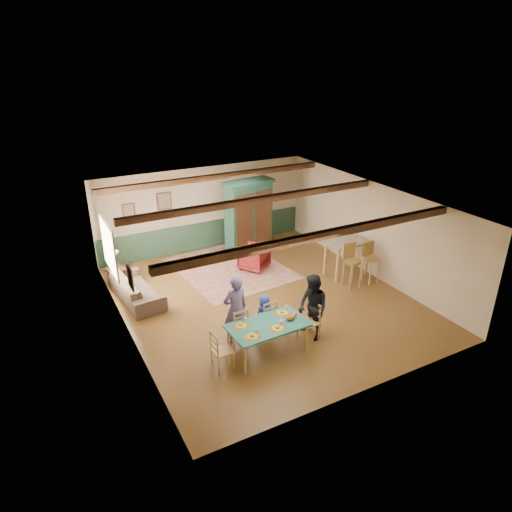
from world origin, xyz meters
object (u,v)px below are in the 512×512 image
dining_chair_end_right (309,321)px  person_man (236,309)px  person_child (265,313)px  bar_stool_right (371,263)px  armchair (253,257)px  end_table (117,277)px  cat (291,317)px  table_lamp (115,260)px  sofa (136,288)px  dining_chair_end_left (222,350)px  dining_table (268,339)px  bar_stool_left (352,266)px  dining_chair_far_right (266,316)px  dining_chair_far_left (237,325)px  person_woman (313,308)px  armoire (249,216)px  counter_table (346,258)px

dining_chair_end_right → person_man: bearing=-117.3°
person_child → bar_stool_right: bearing=-170.2°
armchair → end_table: 3.94m
cat → table_lamp: table_lamp is taller
end_table → sofa: bearing=-73.6°
dining_chair_end_left → person_man: size_ratio=0.55×
dining_table → bar_stool_left: 3.87m
dining_table → person_man: size_ratio=1.04×
bar_stool_left → bar_stool_right: bearing=0.9°
dining_chair_far_right → dining_chair_end_left: (-1.42, -0.72, 0.00)m
dining_chair_far_left → sofa: bearing=-65.7°
end_table → table_lamp: size_ratio=1.09×
dining_chair_far_right → person_woman: bearing=139.7°
table_lamp → end_table: bearing=0.0°
dining_chair_end_left → dining_table: bearing=-90.0°
bar_stool_right → armchair: bearing=135.1°
dining_chair_end_left → end_table: bearing=11.2°
sofa → dining_chair_far_right: bearing=-148.7°
armchair → table_lamp: size_ratio=1.59×
dining_chair_far_left → end_table: bearing=-68.0°
person_man → bar_stool_left: 4.02m
cat → table_lamp: (-2.69, 4.71, 0.01)m
bar_stool_left → bar_stool_right: 0.67m
bar_stool_right → person_woman: bearing=-155.5°
dining_chair_end_right → table_lamp: size_ratio=1.77×
armoire → bar_stool_left: (1.31, -3.64, -0.54)m
end_table → person_child: bearing=-57.0°
dining_chair_far_left → end_table: dining_chair_far_left is taller
person_man → armoire: bearing=-122.3°
dining_chair_end_left → end_table: 4.80m
counter_table → bar_stool_right: size_ratio=1.08×
dining_chair_far_left → person_child: (0.74, 0.10, 0.03)m
dining_chair_end_right → table_lamp: table_lamp is taller
dining_chair_end_left → sofa: size_ratio=0.41×
armchair → table_lamp: (-3.87, 0.75, 0.43)m
dining_chair_end_right → person_child: person_child is taller
dining_chair_far_left → cat: size_ratio=2.64×
sofa → counter_table: size_ratio=1.71×
sofa → armchair: bearing=-92.1°
bar_stool_left → bar_stool_right: (0.67, -0.00, -0.04)m
dining_table → person_woman: person_woman is taller
person_woman → dining_chair_far_right: bearing=-130.3°
dining_chair_end_right → end_table: (-3.24, 4.59, -0.17)m
person_woman → armoire: bearing=166.5°
person_man → armoire: size_ratio=0.69×
counter_table → bar_stool_right: (0.32, -0.69, 0.06)m
dining_chair_far_right → dining_chair_end_right: size_ratio=1.00×
person_child → counter_table: (3.53, 1.50, 0.05)m
person_child → dining_chair_far_left: bearing=5.7°
dining_chair_end_right → armchair: bearing=168.7°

